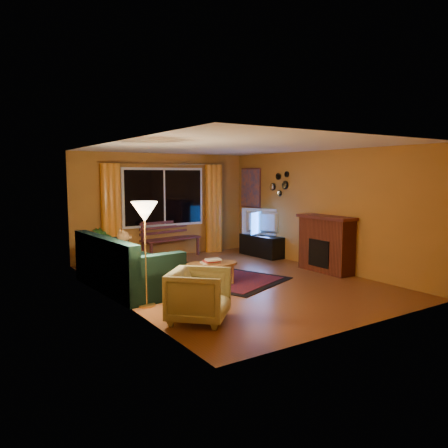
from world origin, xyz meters
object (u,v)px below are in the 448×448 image
bench (171,248)px  coffee_table (210,274)px  floor_lamp (145,254)px  armchair (199,293)px  sofa (127,262)px  tv_console (261,246)px

bench → coffee_table: bench is taller
floor_lamp → coffee_table: 1.72m
armchair → coffee_table: bearing=8.9°
bench → sofa: size_ratio=0.65×
tv_console → coffee_table: bearing=-149.3°
sofa → tv_console: sofa is taller
floor_lamp → coffee_table: bearing=21.9°
sofa → floor_lamp: 1.23m
bench → coffee_table: bearing=-110.9°
bench → floor_lamp: floor_lamp is taller
tv_console → armchair: bearing=-141.2°
armchair → tv_console: 4.95m
floor_lamp → coffee_table: size_ratio=1.50×
bench → floor_lamp: bearing=-130.7°
coffee_table → tv_console: tv_console is taller
bench → armchair: 4.71m
coffee_table → armchair: bearing=-125.4°
sofa → coffee_table: (1.36, -0.57, -0.28)m
sofa → armchair: 2.21m
armchair → floor_lamp: floor_lamp is taller
sofa → armchair: bearing=-89.1°
floor_lamp → coffee_table: (1.49, 0.60, -0.61)m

